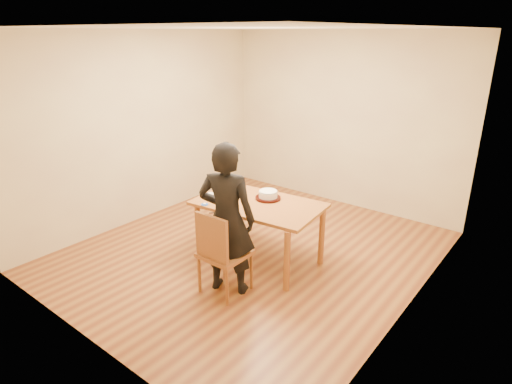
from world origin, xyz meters
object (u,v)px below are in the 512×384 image
Objects in this scene: dining_chair at (225,253)px; cake_plate at (268,198)px; dining_table at (259,204)px; cake at (268,194)px; person at (227,219)px.

dining_chair is 1.00m from cake_plate.
dining_table is 0.17m from cake_plate.
dining_table reaches higher than dining_chair.
person is (0.14, -0.90, 0.02)m from cake.
cake_plate is at bearing 97.76° from dining_chair.
person is (0.14, -0.90, 0.07)m from cake_plate.
dining_table is 0.19m from cake.
dining_chair is 0.28× the size of person.
cake_plate is 0.05m from cake.
dining_table is 3.20× the size of dining_chair.
cake_plate is 1.37× the size of cake.
dining_chair is 0.38m from person.
dining_table is 0.84m from dining_chair.
dining_table is at bearing -94.55° from cake_plate.
cake_plate is 0.91m from person.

